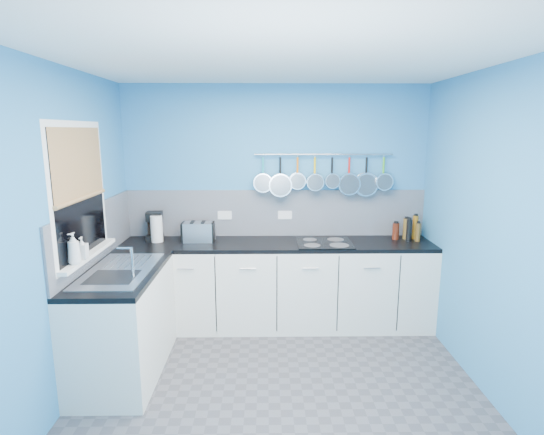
{
  "coord_description": "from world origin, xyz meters",
  "views": [
    {
      "loc": [
        -0.1,
        -3.09,
        2.03
      ],
      "look_at": [
        -0.05,
        0.75,
        1.25
      ],
      "focal_mm": 28.51,
      "sensor_mm": 36.0,
      "label": 1
    }
  ],
  "objects_px": {
    "canister": "(212,233)",
    "hob": "(324,243)",
    "toaster": "(198,232)",
    "paper_towel": "(157,229)",
    "soap_bottle_b": "(82,248)",
    "soap_bottle_a": "(74,248)",
    "coffee_maker": "(154,226)"
  },
  "relations": [
    {
      "from": "coffee_maker",
      "to": "canister",
      "type": "relative_size",
      "value": 2.23
    },
    {
      "from": "soap_bottle_a",
      "to": "soap_bottle_b",
      "type": "bearing_deg",
      "value": 90.0
    },
    {
      "from": "soap_bottle_b",
      "to": "coffee_maker",
      "type": "distance_m",
      "value": 1.19
    },
    {
      "from": "soap_bottle_b",
      "to": "coffee_maker",
      "type": "bearing_deg",
      "value": 77.22
    },
    {
      "from": "canister",
      "to": "hob",
      "type": "bearing_deg",
      "value": -9.61
    },
    {
      "from": "soap_bottle_a",
      "to": "hob",
      "type": "bearing_deg",
      "value": 29.27
    },
    {
      "from": "soap_bottle_b",
      "to": "paper_towel",
      "type": "relative_size",
      "value": 0.63
    },
    {
      "from": "canister",
      "to": "hob",
      "type": "distance_m",
      "value": 1.18
    },
    {
      "from": "coffee_maker",
      "to": "toaster",
      "type": "relative_size",
      "value": 0.96
    },
    {
      "from": "toaster",
      "to": "hob",
      "type": "height_order",
      "value": "toaster"
    },
    {
      "from": "coffee_maker",
      "to": "soap_bottle_b",
      "type": "bearing_deg",
      "value": -108.23
    },
    {
      "from": "soap_bottle_b",
      "to": "hob",
      "type": "distance_m",
      "value": 2.26
    },
    {
      "from": "coffee_maker",
      "to": "soap_bottle_a",
      "type": "bearing_deg",
      "value": -106.9
    },
    {
      "from": "soap_bottle_b",
      "to": "hob",
      "type": "relative_size",
      "value": 0.31
    },
    {
      "from": "coffee_maker",
      "to": "hob",
      "type": "distance_m",
      "value": 1.77
    },
    {
      "from": "soap_bottle_a",
      "to": "hob",
      "type": "distance_m",
      "value": 2.33
    },
    {
      "from": "coffee_maker",
      "to": "toaster",
      "type": "height_order",
      "value": "coffee_maker"
    },
    {
      "from": "soap_bottle_b",
      "to": "toaster",
      "type": "relative_size",
      "value": 0.56
    },
    {
      "from": "soap_bottle_b",
      "to": "coffee_maker",
      "type": "relative_size",
      "value": 0.58
    },
    {
      "from": "soap_bottle_a",
      "to": "paper_towel",
      "type": "bearing_deg",
      "value": 76.15
    },
    {
      "from": "soap_bottle_a",
      "to": "soap_bottle_b",
      "type": "xyz_separation_m",
      "value": [
        0.0,
        0.14,
        -0.03
      ]
    },
    {
      "from": "toaster",
      "to": "canister",
      "type": "distance_m",
      "value": 0.16
    },
    {
      "from": "soap_bottle_a",
      "to": "soap_bottle_b",
      "type": "distance_m",
      "value": 0.14
    },
    {
      "from": "canister",
      "to": "hob",
      "type": "relative_size",
      "value": 0.24
    },
    {
      "from": "soap_bottle_b",
      "to": "hob",
      "type": "bearing_deg",
      "value": 26.16
    },
    {
      "from": "toaster",
      "to": "hob",
      "type": "bearing_deg",
      "value": -4.24
    },
    {
      "from": "paper_towel",
      "to": "hob",
      "type": "relative_size",
      "value": 0.49
    },
    {
      "from": "paper_towel",
      "to": "canister",
      "type": "height_order",
      "value": "paper_towel"
    },
    {
      "from": "soap_bottle_a",
      "to": "toaster",
      "type": "distance_m",
      "value": 1.45
    },
    {
      "from": "paper_towel",
      "to": "toaster",
      "type": "relative_size",
      "value": 0.88
    },
    {
      "from": "paper_towel",
      "to": "canister",
      "type": "distance_m",
      "value": 0.56
    },
    {
      "from": "paper_towel",
      "to": "soap_bottle_a",
      "type": "bearing_deg",
      "value": -103.85
    }
  ]
}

